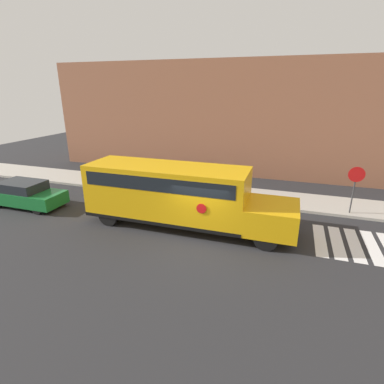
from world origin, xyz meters
TOP-DOWN VIEW (x-y plane):
  - ground_plane at (0.00, 0.00)m, footprint 60.00×60.00m
  - sidewalk_strip at (0.00, 6.50)m, footprint 44.00×3.00m
  - building_backdrop at (0.00, 13.00)m, footprint 32.00×4.00m
  - crosswalk_stripes at (6.87, 2.00)m, footprint 4.00×3.20m
  - school_bus at (-1.56, 1.39)m, footprint 10.03×2.57m
  - parked_car at (-10.69, 1.03)m, footprint 4.37×1.79m
  - stop_sign at (6.77, 5.40)m, footprint 0.80×0.10m

SIDE VIEW (x-z plane):
  - ground_plane at x=0.00m, z-range 0.00..0.00m
  - crosswalk_stripes at x=6.87m, z-range 0.00..0.01m
  - sidewalk_strip at x=0.00m, z-range 0.00..0.15m
  - parked_car at x=-10.69m, z-range 0.00..1.45m
  - school_bus at x=-1.56m, z-range 0.21..3.18m
  - stop_sign at x=6.77m, z-range 0.48..3.16m
  - building_backdrop at x=0.00m, z-range 0.00..8.47m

